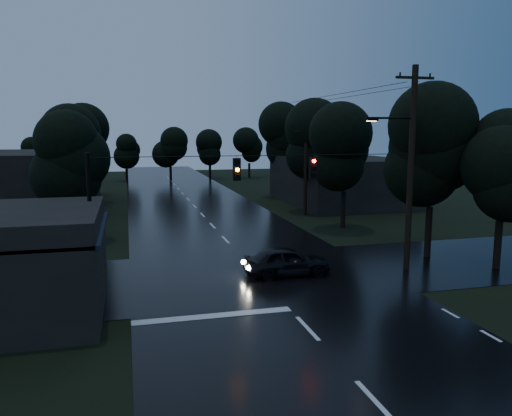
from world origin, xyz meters
name	(u,v)px	position (x,y,z in m)	size (l,w,h in m)	color
ground	(376,403)	(0.00, 0.00, 0.00)	(160.00, 160.00, 0.00)	black
main_road	(202,215)	(0.00, 30.00, 0.00)	(12.00, 120.00, 0.02)	black
cross_street	(257,274)	(0.00, 12.00, 0.00)	(60.00, 9.00, 0.02)	black
building_far_right	(339,180)	(14.00, 34.00, 2.20)	(10.00, 14.00, 4.40)	black
building_far_left	(39,178)	(-14.00, 40.00, 2.50)	(10.00, 16.00, 5.00)	black
utility_pole_main	(409,165)	(7.41, 11.00, 5.26)	(3.50, 0.30, 10.00)	black
utility_pole_far	(306,168)	(8.30, 28.00, 3.88)	(2.00, 0.30, 7.50)	black
anchor_pole_left	(91,224)	(-7.50, 11.00, 3.00)	(0.18, 0.18, 6.00)	black
span_signals	(275,168)	(0.56, 10.99, 5.24)	(15.00, 0.37, 1.12)	black
tree_corner_near	(433,148)	(10.00, 13.00, 5.99)	(4.48, 4.48, 9.44)	black
tree_corner_far	(504,165)	(12.00, 10.00, 5.24)	(3.92, 3.92, 8.26)	black
tree_left_a	(75,158)	(-9.00, 22.00, 5.24)	(3.92, 3.92, 8.26)	black
tree_left_b	(77,148)	(-9.60, 30.00, 5.62)	(4.20, 4.20, 8.85)	black
tree_left_c	(80,141)	(-10.20, 40.00, 5.99)	(4.48, 4.48, 9.44)	black
tree_right_a	(345,150)	(9.00, 22.00, 5.62)	(4.20, 4.20, 8.85)	black
tree_right_b	(312,142)	(9.60, 30.00, 5.99)	(4.48, 4.48, 9.44)	black
tree_right_c	(284,137)	(10.20, 40.00, 6.37)	(4.76, 4.76, 10.03)	black
car	(287,261)	(1.35, 11.51, 0.70)	(1.66, 4.12, 1.41)	black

